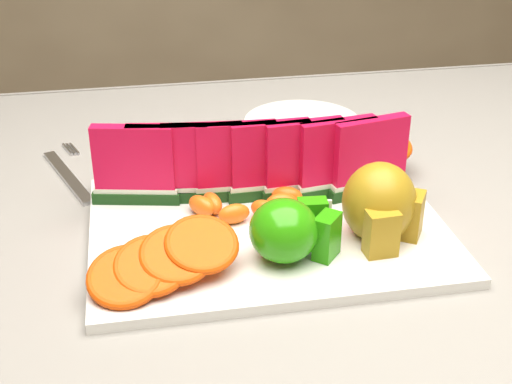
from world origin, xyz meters
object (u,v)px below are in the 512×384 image
(platter, at_px, (267,228))
(pear_cluster, at_px, (381,205))
(fork, at_px, (68,174))
(side_plate, at_px, (302,123))
(apple_cluster, at_px, (290,230))

(platter, distance_m, pear_cluster, 0.13)
(platter, xyz_separation_m, fork, (-0.23, 0.19, -0.00))
(platter, bearing_deg, side_plate, 69.07)
(apple_cluster, bearing_deg, fork, 132.45)
(side_plate, distance_m, fork, 0.36)
(apple_cluster, bearing_deg, side_plate, 74.16)
(apple_cluster, height_order, fork, apple_cluster)
(platter, xyz_separation_m, pear_cluster, (0.12, -0.05, 0.04))
(platter, bearing_deg, apple_cluster, -82.42)
(side_plate, height_order, fork, side_plate)
(fork, bearing_deg, platter, -39.72)
(fork, bearing_deg, pear_cluster, -34.49)
(pear_cluster, bearing_deg, apple_cluster, -167.02)
(fork, bearing_deg, side_plate, 17.30)
(apple_cluster, bearing_deg, platter, 97.58)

